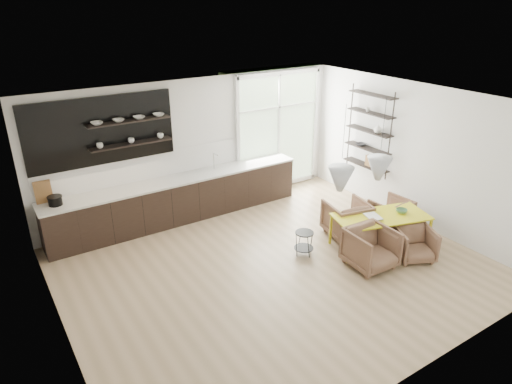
% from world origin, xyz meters
% --- Properties ---
extents(room, '(7.02, 6.01, 2.91)m').
position_xyz_m(room, '(0.58, 1.10, 1.46)').
color(room, tan).
rests_on(room, ground).
extents(kitchen_run, '(5.54, 0.69, 2.75)m').
position_xyz_m(kitchen_run, '(-0.70, 2.69, 0.60)').
color(kitchen_run, black).
rests_on(kitchen_run, ground).
extents(right_shelving, '(0.26, 1.22, 1.90)m').
position_xyz_m(right_shelving, '(3.36, 1.17, 1.65)').
color(right_shelving, black).
rests_on(right_shelving, ground).
extents(dining_table, '(1.93, 1.25, 0.65)m').
position_xyz_m(dining_table, '(2.10, -0.47, 0.60)').
color(dining_table, gold).
rests_on(dining_table, ground).
extents(armchair_back_left, '(0.92, 0.94, 0.73)m').
position_xyz_m(armchair_back_left, '(1.89, 0.20, 0.36)').
color(armchair_back_left, brown).
rests_on(armchair_back_left, ground).
extents(armchair_back_right, '(0.75, 0.77, 0.66)m').
position_xyz_m(armchair_back_right, '(2.83, -0.08, 0.33)').
color(armchair_back_right, brown).
rests_on(armchair_back_right, ground).
extents(armchair_front_left, '(0.80, 0.83, 0.72)m').
position_xyz_m(armchair_front_left, '(1.44, -0.88, 0.36)').
color(armchair_front_left, brown).
rests_on(armchair_front_left, ground).
extents(armchair_front_right, '(0.86, 0.87, 0.60)m').
position_xyz_m(armchair_front_right, '(2.31, -1.14, 0.30)').
color(armchair_front_right, brown).
rests_on(armchair_front_right, ground).
extents(wire_stool, '(0.36, 0.36, 0.46)m').
position_xyz_m(wire_stool, '(0.71, 0.08, 0.29)').
color(wire_stool, black).
rests_on(wire_stool, ground).
extents(table_book, '(0.32, 0.38, 0.03)m').
position_xyz_m(table_book, '(1.80, -0.41, 0.66)').
color(table_book, white).
rests_on(table_book, dining_table).
extents(table_bowl, '(0.29, 0.29, 0.07)m').
position_xyz_m(table_bowl, '(2.53, -0.58, 0.68)').
color(table_bowl, '#4C7D52').
rests_on(table_bowl, dining_table).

